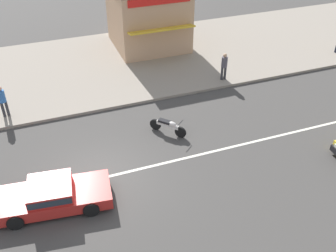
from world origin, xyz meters
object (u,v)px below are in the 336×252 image
(motorcycle_0, at_px, (168,126))
(pedestrian_mid_kerb, at_px, (224,65))
(shopfront_corner_warung, at_px, (148,14))
(sedan_red_3, at_px, (52,195))
(pedestrian_by_shop, at_px, (2,99))

(motorcycle_0, relative_size, pedestrian_mid_kerb, 0.92)
(pedestrian_mid_kerb, distance_m, shopfront_corner_warung, 6.81)
(sedan_red_3, xyz_separation_m, pedestrian_mid_kerb, (10.44, 6.57, 0.55))
(pedestrian_mid_kerb, bearing_deg, motorcycle_0, -142.16)
(motorcycle_0, distance_m, pedestrian_mid_kerb, 6.07)
(sedan_red_3, xyz_separation_m, pedestrian_by_shop, (-1.47, 6.84, 0.59))
(pedestrian_mid_kerb, relative_size, shopfront_corner_warung, 0.30)
(sedan_red_3, bearing_deg, pedestrian_by_shop, 102.14)
(motorcycle_0, height_order, shopfront_corner_warung, shopfront_corner_warung)
(sedan_red_3, relative_size, pedestrian_by_shop, 2.71)
(pedestrian_by_shop, bearing_deg, shopfront_corner_warung, 32.32)
(pedestrian_by_shop, bearing_deg, sedan_red_3, -77.86)
(motorcycle_0, xyz_separation_m, pedestrian_mid_kerb, (4.77, 3.70, 0.67))
(pedestrian_by_shop, bearing_deg, motorcycle_0, -29.12)
(sedan_red_3, distance_m, shopfront_corner_warung, 15.15)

